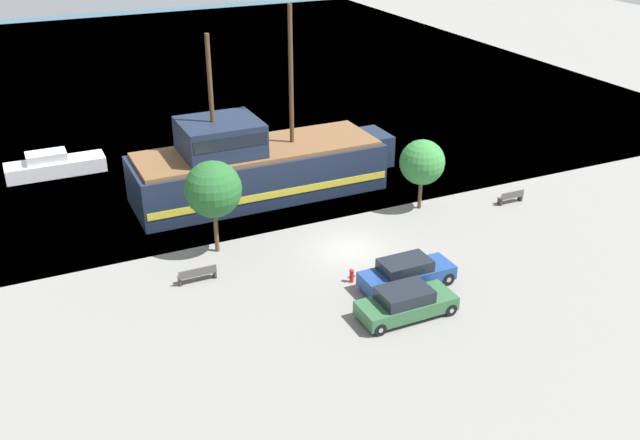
# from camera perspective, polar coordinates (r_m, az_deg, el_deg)

# --- Properties ---
(ground_plane) EXTENTS (160.00, 160.00, 0.00)m
(ground_plane) POSITION_cam_1_polar(r_m,az_deg,el_deg) (40.06, 2.44, -2.43)
(ground_plane) COLOR gray
(water_surface) EXTENTS (80.00, 80.00, 0.00)m
(water_surface) POSITION_cam_1_polar(r_m,az_deg,el_deg) (79.28, -12.56, 11.48)
(water_surface) COLOR #33566B
(water_surface) RESTS_ON ground
(pirate_ship) EXTENTS (17.45, 5.50, 12.03)m
(pirate_ship) POSITION_cam_1_polar(r_m,az_deg,el_deg) (46.36, -5.17, 4.32)
(pirate_ship) COLOR #192338
(pirate_ship) RESTS_ON water_surface
(moored_boat_dockside) EXTENTS (6.67, 1.97, 1.71)m
(moored_boat_dockside) POSITION_cam_1_polar(r_m,az_deg,el_deg) (53.29, -20.49, 4.11)
(moored_boat_dockside) COLOR silver
(moored_boat_dockside) RESTS_ON water_surface
(parked_car_curb_front) EXTENTS (4.74, 1.99, 1.51)m
(parked_car_curb_front) POSITION_cam_1_polar(r_m,az_deg,el_deg) (34.21, 6.89, -6.58)
(parked_car_curb_front) COLOR #2D5B38
(parked_car_curb_front) RESTS_ON ground_plane
(parked_car_curb_mid) EXTENTS (4.93, 1.82, 1.56)m
(parked_car_curb_mid) POSITION_cam_1_polar(r_m,az_deg,el_deg) (36.52, 6.93, -4.24)
(parked_car_curb_mid) COLOR navy
(parked_car_curb_mid) RESTS_ON ground_plane
(fire_hydrant) EXTENTS (0.42, 0.25, 0.76)m
(fire_hydrant) POSITION_cam_1_polar(r_m,az_deg,el_deg) (36.86, 2.55, -4.41)
(fire_hydrant) COLOR red
(fire_hydrant) RESTS_ON ground_plane
(bench_promenade_east) EXTENTS (1.99, 0.45, 0.85)m
(bench_promenade_east) POSITION_cam_1_polar(r_m,az_deg,el_deg) (37.36, -9.79, -4.29)
(bench_promenade_east) COLOR #4C4742
(bench_promenade_east) RESTS_ON ground_plane
(bench_promenade_west) EXTENTS (1.73, 0.45, 0.85)m
(bench_promenade_west) POSITION_cam_1_polar(r_m,az_deg,el_deg) (47.15, 15.04, 1.80)
(bench_promenade_west) COLOR #4C4742
(bench_promenade_west) RESTS_ON ground_plane
(tree_row_east) EXTENTS (3.12, 3.12, 5.32)m
(tree_row_east) POSITION_cam_1_polar(r_m,az_deg,el_deg) (38.75, -8.54, 2.44)
(tree_row_east) COLOR brown
(tree_row_east) RESTS_ON ground_plane
(tree_row_mideast) EXTENTS (2.81, 2.81, 4.49)m
(tree_row_mideast) POSITION_cam_1_polar(r_m,az_deg,el_deg) (44.30, 8.18, 4.59)
(tree_row_mideast) COLOR brown
(tree_row_mideast) RESTS_ON ground_plane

